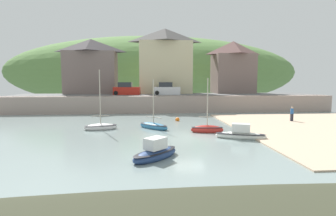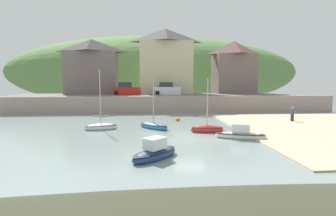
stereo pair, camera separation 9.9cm
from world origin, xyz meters
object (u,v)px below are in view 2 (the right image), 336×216
dinghy_open_wooden (240,134)px  mooring_buoy (178,120)px  rowboat_small_beached (101,127)px  parked_car_by_wall (167,89)px  sailboat_blue_trim (207,129)px  person_on_slipway (292,113)px  waterfront_building_left (92,66)px  sailboat_nearest_shore (154,126)px  waterfront_building_right (233,67)px  motorboat_with_cabin (155,153)px  waterfront_building_centre (166,61)px  parked_car_near_slipway (127,90)px

dinghy_open_wooden → mooring_buoy: bearing=131.3°
rowboat_small_beached → parked_car_by_wall: rowboat_small_beached is taller
dinghy_open_wooden → mooring_buoy: 10.46m
sailboat_blue_trim → person_on_slipway: size_ratio=3.13×
waterfront_building_left → rowboat_small_beached: waterfront_building_left is taller
sailboat_nearest_shore → waterfront_building_right: bearing=100.8°
rowboat_small_beached → motorboat_with_cabin: bearing=-76.2°
waterfront_building_left → waterfront_building_centre: 12.60m
waterfront_building_left → sailboat_nearest_shore: 24.28m
rowboat_small_beached → waterfront_building_left: bearing=90.5°
sailboat_nearest_shore → mooring_buoy: bearing=103.9°
rowboat_small_beached → motorboat_with_cabin: 10.99m
rowboat_small_beached → parked_car_near_slipway: bearing=73.1°
parked_car_near_slipway → sailboat_nearest_shore: bearing=-73.7°
waterfront_building_right → person_on_slipway: (0.95, -18.21, -6.04)m
person_on_slipway → dinghy_open_wooden: bearing=-138.1°
sailboat_blue_trim → parked_car_by_wall: size_ratio=1.21×
waterfront_building_left → sailboat_nearest_shore: (9.91, -21.10, -6.79)m
sailboat_blue_trim → sailboat_nearest_shore: bearing=161.7°
motorboat_with_cabin → waterfront_building_centre: bearing=39.2°
waterfront_building_centre → waterfront_building_right: size_ratio=1.22×
dinghy_open_wooden → parked_car_near_slipway: bearing=135.0°
sailboat_blue_trim → parked_car_by_wall: bearing=103.5°
sailboat_blue_trim → waterfront_building_left: bearing=129.1°
waterfront_building_centre → sailboat_blue_trim: (2.12, -23.35, -7.72)m
sailboat_blue_trim → mooring_buoy: size_ratio=10.22×
parked_car_by_wall → person_on_slipway: (13.06, -13.71, -2.22)m
parked_car_near_slipway → mooring_buoy: 13.97m
person_on_slipway → parked_car_near_slipway: bearing=144.7°
dinghy_open_wooden → motorboat_with_cabin: bearing=-126.0°
waterfront_building_right → person_on_slipway: size_ratio=5.60×
waterfront_building_left → waterfront_building_right: (24.63, 0.00, -0.03)m
rowboat_small_beached → sailboat_nearest_shore: bearing=-11.2°
waterfront_building_left → parked_car_by_wall: 13.85m
waterfront_building_right → dinghy_open_wooden: (-7.83, -26.09, -6.69)m
waterfront_building_centre → mooring_buoy: (0.24, -16.42, -7.87)m
waterfront_building_right → person_on_slipway: bearing=-87.0°
waterfront_building_left → person_on_slipway: 31.98m
waterfront_building_left → waterfront_building_centre: (12.57, 0.00, 0.96)m
motorboat_with_cabin → mooring_buoy: motorboat_with_cabin is taller
sailboat_blue_trim → parked_car_near_slipway: 20.88m
waterfront_building_left → waterfront_building_centre: bearing=0.0°
waterfront_building_right → dinghy_open_wooden: size_ratio=2.17×
waterfront_building_left → parked_car_by_wall: size_ratio=2.18×
dinghy_open_wooden → sailboat_nearest_shore: (-6.90, 4.99, -0.07)m
sailboat_blue_trim → person_on_slipway: 12.06m
sailboat_nearest_shore → mooring_buoy: (2.90, 4.68, -0.11)m
parked_car_by_wall → waterfront_building_right: bearing=24.2°
dinghy_open_wooden → person_on_slipway: (8.77, 7.88, 0.66)m
dinghy_open_wooden → motorboat_with_cabin: (-7.07, -4.98, 0.02)m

